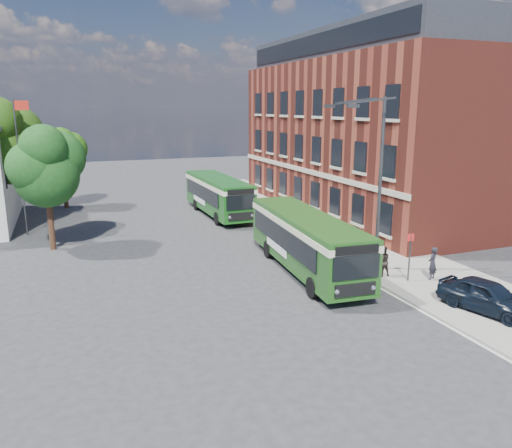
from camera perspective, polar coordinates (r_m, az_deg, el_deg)
name	(u,v)px	position (r m, az deg, el deg)	size (l,w,h in m)	color
ground	(270,271)	(26.62, 1.65, -5.40)	(120.00, 120.00, 0.00)	#2B2B2E
pavement	(317,226)	(36.46, 6.97, -0.22)	(6.00, 48.00, 0.15)	gray
kerb_line	(278,231)	(35.18, 2.57, -0.75)	(0.12, 48.00, 0.01)	beige
brick_office	(372,126)	(42.54, 13.16, 10.84)	(12.10, 26.00, 14.20)	maroon
flagpole	(20,162)	(36.53, -25.32, 6.38)	(0.95, 0.10, 9.00)	#35383A
street_lamp	(374,182)	(26.05, 13.35, 4.68)	(2.96, 2.38, 9.00)	#35383A
bus_stop_sign	(410,254)	(25.46, 17.15, -3.33)	(0.35, 0.08, 2.52)	#35383A
bus_front	(306,237)	(26.32, 5.73, -1.52)	(3.43, 11.48, 3.02)	#1D4D18
bus_rear	(218,192)	(40.04, -4.36, 3.62)	(2.78, 10.76, 3.02)	#165017
parked_car	(487,296)	(23.09, 24.90, -7.46)	(1.63, 4.04, 1.38)	black
pedestrian_a	(433,263)	(26.21, 19.53, -4.25)	(0.60, 0.40, 1.65)	black
pedestrian_b	(383,261)	(26.01, 14.29, -4.14)	(0.75, 0.58, 1.54)	black
tree_left	(46,166)	(32.02, -22.83, 6.17)	(4.48, 4.26, 7.57)	#321E12
tree_mid	(1,141)	(38.56, -27.11, 8.45)	(5.44, 5.18, 9.19)	#321E12
tree_right	(63,154)	(45.52, -21.23, 7.50)	(4.06, 3.86, 6.86)	#321E12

